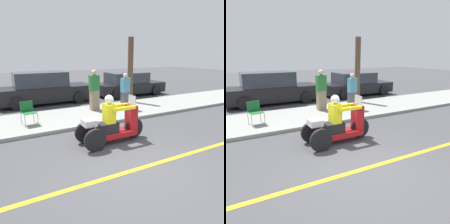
% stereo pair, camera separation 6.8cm
% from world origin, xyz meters
% --- Properties ---
extents(ground_plane, '(60.00, 60.00, 0.00)m').
position_xyz_m(ground_plane, '(0.00, 0.00, 0.00)').
color(ground_plane, '#424244').
extents(lane_stripe, '(24.00, 0.12, 0.01)m').
position_xyz_m(lane_stripe, '(0.21, 0.00, 0.00)').
color(lane_stripe, gold).
rests_on(lane_stripe, ground).
extents(sidewalk_strip, '(28.00, 2.80, 0.12)m').
position_xyz_m(sidewalk_strip, '(0.00, 4.60, 0.06)').
color(sidewalk_strip, gray).
rests_on(sidewalk_strip, ground).
extents(motorcycle_trike, '(2.11, 0.80, 1.44)m').
position_xyz_m(motorcycle_trike, '(0.21, 1.68, 0.52)').
color(motorcycle_trike, black).
rests_on(motorcycle_trike, ground).
extents(spectator_end_of_line, '(0.42, 0.29, 1.62)m').
position_xyz_m(spectator_end_of_line, '(2.44, 4.50, 0.90)').
color(spectator_end_of_line, '#515156').
rests_on(spectator_end_of_line, sidewalk_strip).
extents(spectator_far_back, '(0.44, 0.28, 1.78)m').
position_xyz_m(spectator_far_back, '(1.18, 5.04, 0.98)').
color(spectator_far_back, gray).
rests_on(spectator_far_back, sidewalk_strip).
extents(folding_chair_set_back, '(0.53, 0.53, 0.82)m').
position_xyz_m(folding_chair_set_back, '(-1.74, 4.29, 0.62)').
color(folding_chair_set_back, '#A5A8AD').
rests_on(folding_chair_set_back, sidewalk_strip).
extents(parked_car_lot_far, '(4.72, 1.96, 1.66)m').
position_xyz_m(parked_car_lot_far, '(-0.36, 8.01, 0.77)').
color(parked_car_lot_far, black).
rests_on(parked_car_lot_far, ground).
extents(parked_car_lot_center, '(4.39, 2.08, 1.43)m').
position_xyz_m(parked_car_lot_center, '(4.88, 7.97, 0.68)').
color(parked_car_lot_center, black).
rests_on(parked_car_lot_center, ground).
extents(tree_trunk, '(0.28, 0.28, 3.24)m').
position_xyz_m(tree_trunk, '(3.51, 5.74, 1.74)').
color(tree_trunk, brown).
rests_on(tree_trunk, sidewalk_strip).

